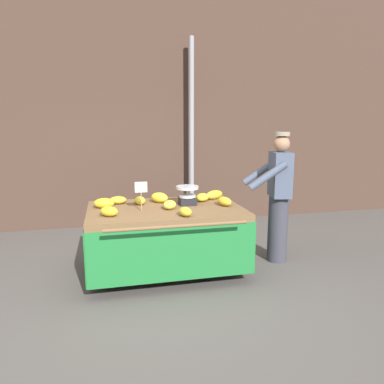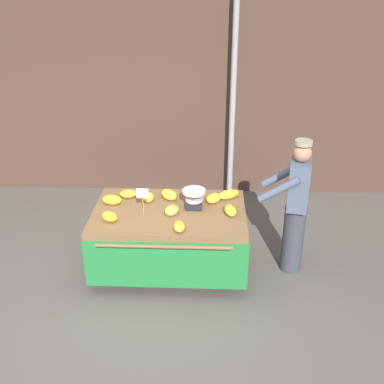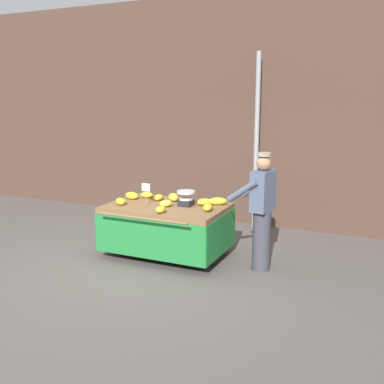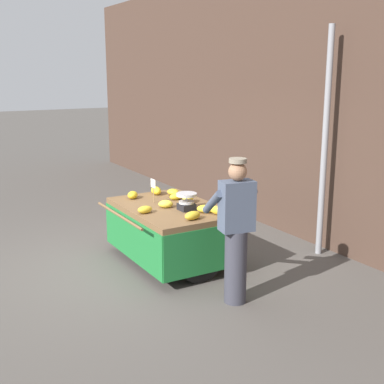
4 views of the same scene
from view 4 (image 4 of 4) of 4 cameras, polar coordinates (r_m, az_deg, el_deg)
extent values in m
plane|color=#514C47|center=(7.24, -7.56, -8.18)|extent=(60.00, 60.00, 0.00)
cube|color=#473328|center=(8.41, 11.75, 10.03)|extent=(16.00, 0.24, 4.39)
cylinder|color=gray|center=(7.48, 14.71, 5.20)|extent=(0.09, 0.09, 3.28)
cube|color=brown|center=(7.08, -2.42, -1.90)|extent=(1.83, 1.19, 0.08)
cylinder|color=black|center=(7.91, -5.24, -3.47)|extent=(0.05, 0.72, 0.72)
cylinder|color=#B7B7BC|center=(7.94, -5.33, -3.42)|extent=(0.01, 0.13, 0.13)
cylinder|color=black|center=(6.52, 1.10, -7.16)|extent=(0.05, 0.72, 0.72)
cylinder|color=#B7B7BC|center=(6.49, 1.24, -7.24)|extent=(0.01, 0.13, 0.13)
cylinder|color=#4C4742|center=(7.44, 1.13, -4.43)|extent=(0.05, 0.05, 0.74)
cube|color=#1E7233|center=(6.93, -6.76, -5.27)|extent=(1.83, 0.02, 0.60)
cube|color=#1E7233|center=(7.46, 1.65, -3.81)|extent=(1.83, 0.02, 0.60)
cube|color=#1E7233|center=(7.96, -5.50, -2.76)|extent=(0.02, 1.19, 0.60)
cube|color=#1E7233|center=(6.43, 1.48, -6.69)|extent=(0.02, 1.19, 0.60)
cylinder|color=brown|center=(6.76, -8.24, -2.60)|extent=(1.46, 0.04, 0.04)
cube|color=black|center=(6.85, -0.62, -1.68)|extent=(0.20, 0.20, 0.09)
cylinder|color=#B7B7BC|center=(6.82, -0.62, -0.87)|extent=(0.02, 0.02, 0.11)
cylinder|color=#B7B7BC|center=(6.81, -0.62, -0.28)|extent=(0.28, 0.28, 0.04)
cylinder|color=#B7B7BC|center=(6.83, -0.62, -1.15)|extent=(0.21, 0.21, 0.03)
cylinder|color=#997A51|center=(7.24, -4.34, -0.35)|extent=(0.01, 0.01, 0.22)
cube|color=white|center=(7.20, -4.39, 0.96)|extent=(0.14, 0.01, 0.12)
ellipsoid|color=gold|center=(6.41, 0.06, -2.66)|extent=(0.19, 0.26, 0.11)
ellipsoid|color=yellow|center=(7.40, -1.79, -0.50)|extent=(0.13, 0.22, 0.10)
ellipsoid|color=yellow|center=(6.73, 1.54, -1.90)|extent=(0.26, 0.28, 0.10)
ellipsoid|color=yellow|center=(7.21, -0.47, -0.74)|extent=(0.27, 0.28, 0.13)
ellipsoid|color=gold|center=(7.68, -2.14, 0.00)|extent=(0.22, 0.18, 0.10)
ellipsoid|color=gold|center=(7.51, -6.70, -0.33)|extent=(0.25, 0.24, 0.11)
ellipsoid|color=yellow|center=(6.98, -2.98, -1.35)|extent=(0.22, 0.24, 0.10)
ellipsoid|color=gold|center=(6.73, -5.32, -1.98)|extent=(0.15, 0.22, 0.10)
ellipsoid|color=gold|center=(6.62, 3.13, -2.10)|extent=(0.32, 0.25, 0.12)
ellipsoid|color=gold|center=(7.73, -4.06, 0.16)|extent=(0.26, 0.17, 0.12)
cylinder|color=#383842|center=(5.98, 4.92, -8.34)|extent=(0.26, 0.26, 0.88)
cube|color=#475166|center=(5.75, 5.07, -1.57)|extent=(0.30, 0.42, 0.58)
sphere|color=#9E7051|center=(5.66, 5.15, 2.29)|extent=(0.21, 0.21, 0.21)
cylinder|color=gray|center=(5.64, 5.17, 3.54)|extent=(0.20, 0.20, 0.05)
cylinder|color=#475166|center=(5.86, 2.34, -1.14)|extent=(0.49, 0.18, 0.37)
cylinder|color=#475166|center=(6.02, 6.07, -0.81)|extent=(0.49, 0.18, 0.37)
camera|label=1|loc=(6.80, -38.21, 3.27)|focal=33.33mm
camera|label=2|loc=(5.85, -49.09, 16.55)|focal=43.00mm
camera|label=3|loc=(4.02, -74.78, 0.57)|focal=41.99mm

